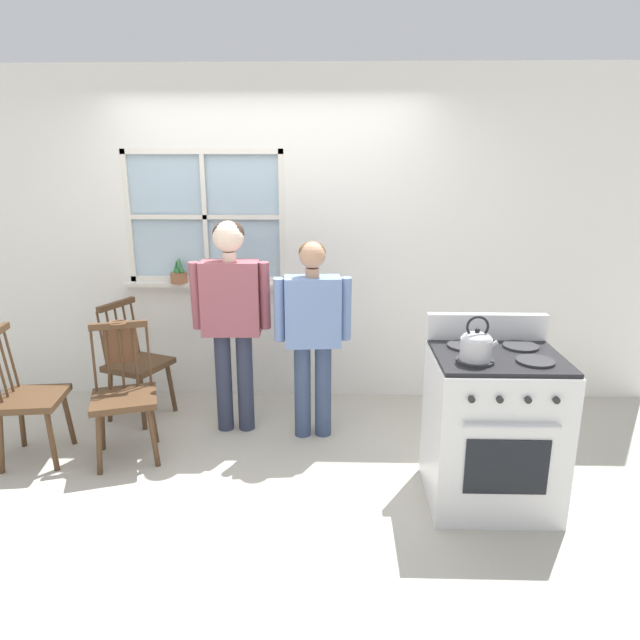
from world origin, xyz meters
TOP-DOWN VIEW (x-y plane):
  - ground_plane at (0.00, 0.00)m, footprint 16.00×16.00m
  - wall_back at (0.03, 1.40)m, footprint 6.40×0.16m
  - chair_by_window at (-0.89, 0.24)m, footprint 0.52×0.51m
  - chair_near_wall at (-1.03, 0.89)m, footprint 0.53×0.54m
  - chair_center_cluster at (-1.53, 0.20)m, footprint 0.45×0.47m
  - person_elderly_left at (-0.22, 0.68)m, footprint 0.57×0.24m
  - person_teen_center at (0.37, 0.60)m, footprint 0.55×0.25m
  - stove at (1.46, -0.20)m, footprint 0.73×0.68m
  - kettle at (1.30, -0.33)m, footprint 0.21×0.17m
  - potted_plant at (-0.76, 1.31)m, footprint 0.14×0.14m
  - handbag at (-0.96, 0.47)m, footprint 0.24×0.23m

SIDE VIEW (x-z plane):
  - ground_plane at x=0.00m, z-range 0.00..0.00m
  - chair_by_window at x=-0.89m, z-range -0.03..0.90m
  - chair_near_wall at x=-1.03m, z-range -0.03..0.90m
  - chair_center_cluster at x=-1.53m, z-range -0.03..0.90m
  - stove at x=1.46m, z-range -0.07..1.02m
  - handbag at x=-0.96m, z-range 0.60..0.91m
  - person_teen_center at x=0.37m, z-range 0.14..1.59m
  - person_elderly_left at x=-0.22m, z-range 0.18..1.76m
  - kettle at x=1.30m, z-range 0.90..1.15m
  - potted_plant at x=-0.76m, z-range 0.96..1.19m
  - wall_back at x=0.03m, z-range -0.01..2.69m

